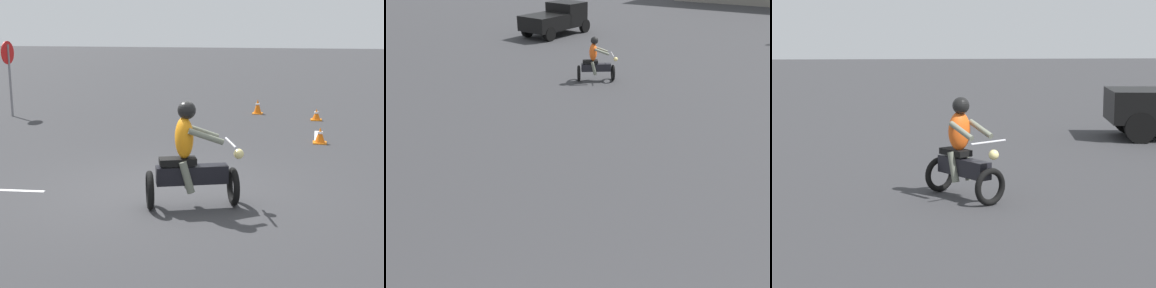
# 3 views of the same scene
# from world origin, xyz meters

# --- Properties ---
(motorcycle_rider_background) EXTENTS (1.49, 1.29, 1.66)m
(motorcycle_rider_background) POSITION_xyz_m (-7.00, 11.82, 0.73)
(motorcycle_rider_background) COLOR black
(motorcycle_rider_background) RESTS_ON ground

